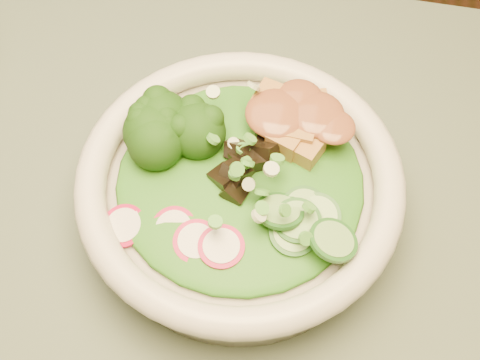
# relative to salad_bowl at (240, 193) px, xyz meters

# --- Properties ---
(salad_bowl) EXTENTS (0.24, 0.24, 0.07)m
(salad_bowl) POSITION_rel_salad_bowl_xyz_m (0.00, 0.00, 0.00)
(salad_bowl) COLOR beige
(salad_bowl) RESTS_ON dining_table
(lettuce_bed) EXTENTS (0.18, 0.18, 0.02)m
(lettuce_bed) POSITION_rel_salad_bowl_xyz_m (-0.00, 0.00, 0.02)
(lettuce_bed) COLOR #186214
(lettuce_bed) RESTS_ON salad_bowl
(broccoli_florets) EXTENTS (0.08, 0.07, 0.04)m
(broccoli_florets) POSITION_rel_salad_bowl_xyz_m (-0.05, 0.03, 0.03)
(broccoli_florets) COLOR black
(broccoli_florets) RESTS_ON salad_bowl
(radish_slices) EXTENTS (0.10, 0.04, 0.02)m
(radish_slices) POSITION_rel_salad_bowl_xyz_m (-0.03, -0.05, 0.02)
(radish_slices) COLOR #A30C35
(radish_slices) RESTS_ON salad_bowl
(cucumber_slices) EXTENTS (0.07, 0.07, 0.03)m
(cucumber_slices) POSITION_rel_salad_bowl_xyz_m (0.05, -0.03, 0.03)
(cucumber_slices) COLOR #74A35A
(cucumber_slices) RESTS_ON salad_bowl
(mushroom_heap) EXTENTS (0.07, 0.07, 0.04)m
(mushroom_heap) POSITION_rel_salad_bowl_xyz_m (0.01, 0.01, 0.03)
(mushroom_heap) COLOR black
(mushroom_heap) RESTS_ON salad_bowl
(tofu_cubes) EXTENTS (0.08, 0.06, 0.03)m
(tofu_cubes) POSITION_rel_salad_bowl_xyz_m (0.03, 0.05, 0.03)
(tofu_cubes) COLOR #A37C36
(tofu_cubes) RESTS_ON salad_bowl
(peanut_sauce) EXTENTS (0.06, 0.05, 0.01)m
(peanut_sauce) POSITION_rel_salad_bowl_xyz_m (0.03, 0.05, 0.04)
(peanut_sauce) COLOR brown
(peanut_sauce) RESTS_ON tofu_cubes
(scallion_garnish) EXTENTS (0.17, 0.17, 0.02)m
(scallion_garnish) POSITION_rel_salad_bowl_xyz_m (-0.00, 0.00, 0.04)
(scallion_garnish) COLOR #4F9B36
(scallion_garnish) RESTS_ON salad_bowl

